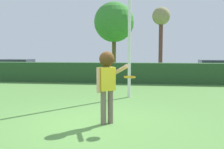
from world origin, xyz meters
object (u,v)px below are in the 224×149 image
oak_tree (161,20)px  maple_tree (114,22)px  person (107,76)px  parked_car_white (216,68)px  lamppost (130,2)px  parked_car_silver (18,66)px  frisbee (130,77)px

oak_tree → maple_tree: (-4.30, 2.38, 0.15)m
person → parked_car_white: person is taller
person → lamppost: (0.33, 3.81, 2.54)m
person → parked_car_silver: 15.19m
frisbee → maple_tree: 18.98m
parked_car_silver → parked_car_white: 14.78m
parked_car_silver → oak_tree: bearing=17.3°
person → maple_tree: maple_tree is taller
frisbee → parked_car_silver: 15.78m
parked_car_white → oak_tree: bearing=135.2°
frisbee → oak_tree: oak_tree is taller
lamppost → oak_tree: lamppost is taller
maple_tree → parked_car_silver: bearing=-139.5°
lamppost → parked_car_silver: 12.89m
parked_car_silver → oak_tree: 12.30m
frisbee → oak_tree: (1.73, 16.12, 3.29)m
person → oak_tree: 16.31m
parked_car_white → oak_tree: 6.37m
frisbee → lamppost: 4.84m
parked_car_white → maple_tree: size_ratio=0.65×
parked_car_silver → parked_car_white: same height
person → parked_car_white: 13.58m
frisbee → parked_car_white: (5.35, 12.52, -0.52)m
person → parked_car_white: (5.92, 12.21, -0.50)m
frisbee → lamppost: bearing=93.5°
person → frisbee: bearing=-28.6°
parked_car_silver → maple_tree: maple_tree is taller
frisbee → maple_tree: (-2.57, 18.49, 3.44)m
person → oak_tree: bearing=81.7°
person → oak_tree: size_ratio=0.32×
parked_car_silver → maple_tree: bearing=40.5°
person → frisbee: size_ratio=6.66×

